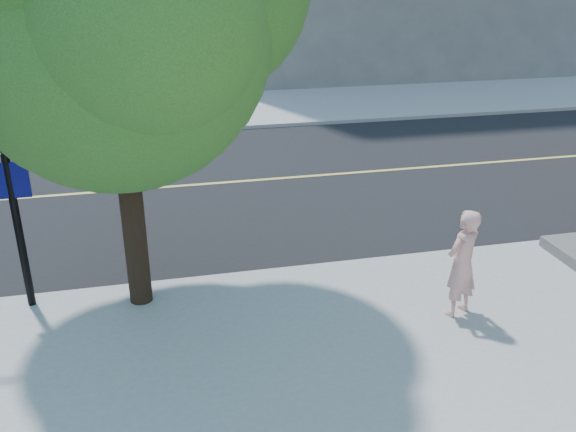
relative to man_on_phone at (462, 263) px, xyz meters
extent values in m
plane|color=black|center=(-6.00, 1.87, -0.89)|extent=(140.00, 140.00, 0.00)
cube|color=black|center=(-6.00, 6.37, -0.88)|extent=(140.00, 9.00, 0.01)
cube|color=#A4A4A4|center=(7.50, 23.37, -0.83)|extent=(29.00, 25.00, 0.12)
imported|color=#EAA69B|center=(0.00, 0.00, 0.00)|extent=(0.67, 0.58, 1.54)
cylinder|color=black|center=(-4.26, 1.34, 0.82)|extent=(0.32, 0.32, 3.18)
sphere|color=#3C7627|center=(-4.26, 1.34, 2.94)|extent=(3.89, 3.89, 3.89)
sphere|color=#3C7627|center=(-3.91, 0.36, 3.21)|extent=(2.65, 2.65, 2.65)
cylinder|color=black|center=(-5.79, 1.57, 1.10)|extent=(0.11, 0.11, 3.75)
cube|color=white|center=(-5.74, 1.55, 1.55)|extent=(0.49, 0.04, 0.18)
cube|color=#0A0B62|center=(-5.74, 1.55, 1.10)|extent=(0.40, 0.04, 0.49)
camera|label=1|loc=(-3.93, -6.66, 3.79)|focal=38.38mm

